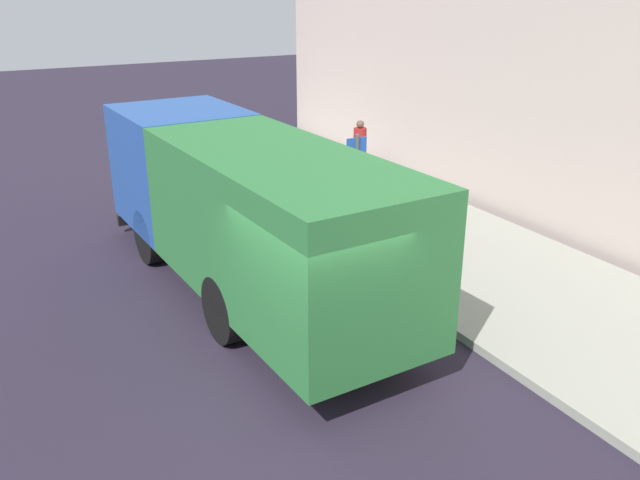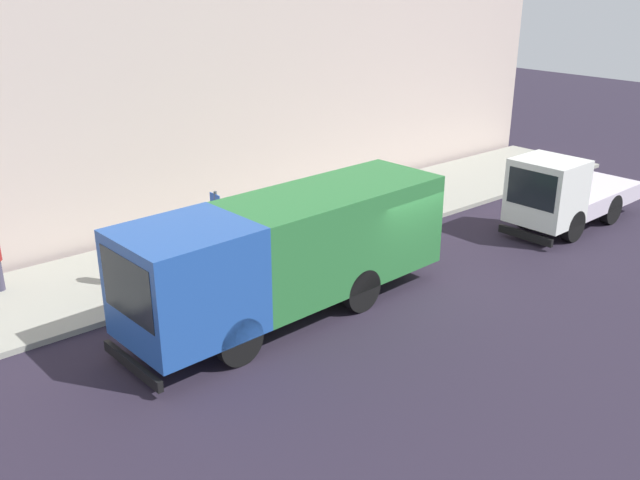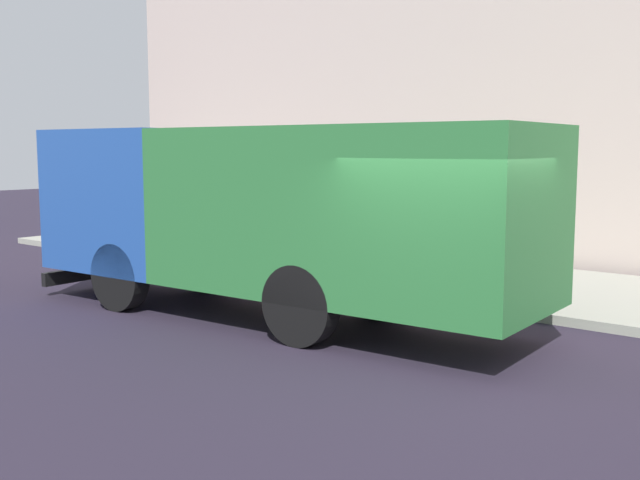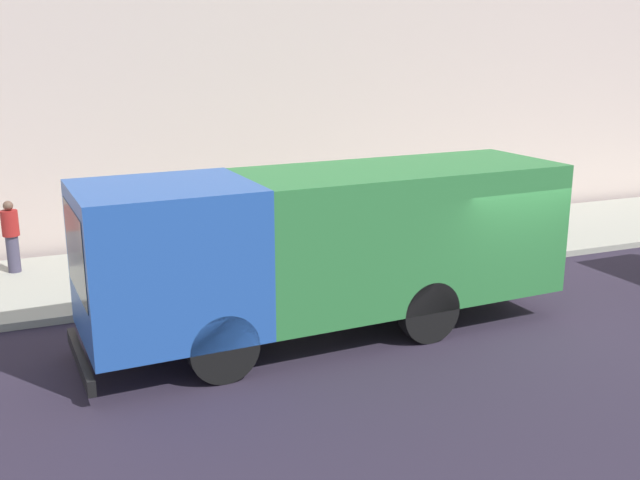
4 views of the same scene
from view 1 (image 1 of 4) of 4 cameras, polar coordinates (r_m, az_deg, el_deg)
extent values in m
plane|color=#26202F|center=(9.37, -2.23, -13.43)|extent=(80.00, 80.00, 0.00)
cube|color=#9A9A8D|center=(12.21, 20.24, -5.61)|extent=(4.39, 30.00, 0.15)
cube|color=#224D9E|center=(14.18, -11.66, 6.24)|extent=(2.48, 2.82, 2.37)
cube|color=black|center=(15.34, -13.51, 8.33)|extent=(1.97, 0.16, 1.33)
cube|color=#2B7136|center=(10.47, -3.49, 1.15)|extent=(2.63, 5.87, 2.36)
cube|color=black|center=(15.88, -13.07, 2.34)|extent=(2.26, 0.23, 0.24)
cylinder|color=black|center=(13.75, -14.49, 0.29)|extent=(0.35, 1.11, 1.10)
cylinder|color=black|center=(14.41, -6.75, 1.84)|extent=(0.35, 1.11, 1.10)
cylinder|color=black|center=(10.55, -8.28, -5.90)|extent=(0.35, 1.11, 1.10)
cylinder|color=black|center=(11.40, 1.19, -3.48)|extent=(0.35, 1.11, 1.10)
cylinder|color=#5A444A|center=(15.84, 2.84, 3.81)|extent=(0.26, 0.26, 0.82)
cylinder|color=#221D36|center=(15.64, 2.88, 6.23)|extent=(0.35, 0.35, 0.56)
sphere|color=#9B674E|center=(15.54, 2.91, 7.61)|extent=(0.21, 0.21, 0.21)
cylinder|color=#403C51|center=(18.86, 3.41, 6.69)|extent=(0.29, 0.29, 0.82)
cylinder|color=maroon|center=(18.69, 3.45, 8.74)|extent=(0.39, 0.39, 0.56)
sphere|color=brown|center=(18.61, 3.48, 9.90)|extent=(0.21, 0.21, 0.21)
cone|color=orange|center=(15.58, -1.60, 3.02)|extent=(0.39, 0.39, 0.56)
cylinder|color=#4C5156|center=(13.21, 3.12, 3.88)|extent=(0.08, 0.08, 2.45)
cube|color=blue|center=(12.97, 3.16, 8.00)|extent=(0.44, 0.03, 0.36)
camera|label=2|loc=(21.20, -55.20, 19.69)|focal=38.91mm
camera|label=3|loc=(5.67, -76.98, -26.08)|focal=42.03mm
camera|label=4|loc=(16.77, -55.65, 11.17)|focal=41.32mm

